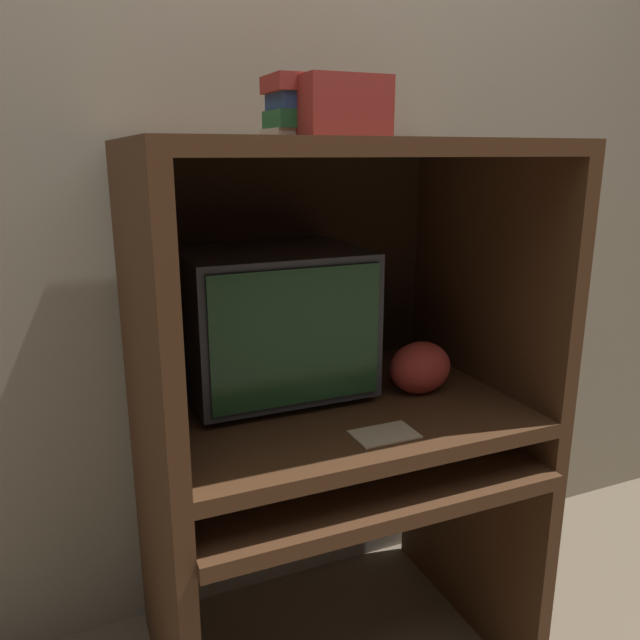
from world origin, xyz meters
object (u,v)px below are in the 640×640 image
at_px(book_stack, 307,108).
at_px(storage_box, 339,108).
at_px(snack_bag, 420,368).
at_px(keyboard, 304,469).
at_px(mouse, 403,445).
at_px(crt_monitor, 272,320).

xyz_separation_m(book_stack, storage_box, (0.05, -0.08, -0.01)).
bearing_deg(snack_bag, keyboard, -168.18).
bearing_deg(book_stack, mouse, -42.63).
bearing_deg(keyboard, crt_monitor, 88.96).
height_order(crt_monitor, snack_bag, crt_monitor).
height_order(keyboard, storage_box, storage_box).
distance_m(mouse, book_stack, 0.85).
relative_size(keyboard, book_stack, 2.02).
xyz_separation_m(mouse, book_stack, (-0.19, 0.17, 0.81)).
relative_size(keyboard, storage_box, 2.01).
bearing_deg(mouse, storage_box, 145.62).
relative_size(keyboard, mouse, 5.48).
bearing_deg(mouse, snack_bag, 37.36).
bearing_deg(book_stack, keyboard, -114.86).
bearing_deg(book_stack, storage_box, -58.51).
height_order(snack_bag, book_stack, book_stack).
xyz_separation_m(mouse, storage_box, (-0.14, 0.10, 0.81)).
bearing_deg(storage_box, snack_bag, -8.41).
relative_size(crt_monitor, snack_bag, 2.70).
height_order(crt_monitor, mouse, crt_monitor).
bearing_deg(crt_monitor, snack_bag, -23.72).
distance_m(snack_bag, storage_box, 0.67).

